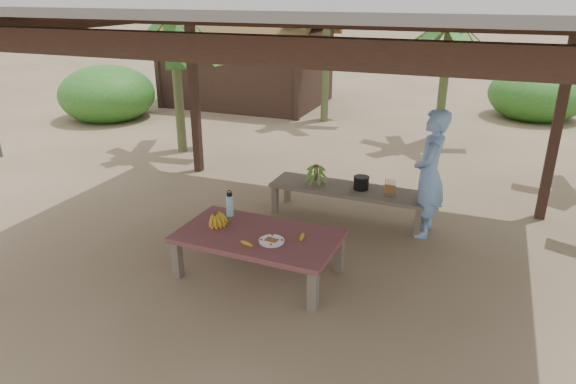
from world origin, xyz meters
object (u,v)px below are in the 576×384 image
at_px(ripe_banana_bunch, 215,218).
at_px(bench, 348,192).
at_px(woman, 429,174).
at_px(water_flask, 230,205).
at_px(plate, 272,241).
at_px(cooking_pot, 361,183).
at_px(work_table, 258,239).

bearing_deg(ripe_banana_bunch, bench, 59.21).
bearing_deg(woman, ripe_banana_bunch, -53.19).
bearing_deg(water_flask, bench, 55.81).
distance_m(plate, cooking_pot, 2.10).
bearing_deg(woman, water_flask, -57.67).
bearing_deg(plate, bench, 81.43).
relative_size(water_flask, cooking_pot, 1.58).
bearing_deg(ripe_banana_bunch, work_table, -5.10).
bearing_deg(ripe_banana_bunch, woman, 38.01).
relative_size(work_table, bench, 0.83).
distance_m(water_flask, woman, 2.58).
relative_size(ripe_banana_bunch, cooking_pot, 1.28).
bearing_deg(bench, ripe_banana_bunch, -119.41).
height_order(bench, woman, woman).
height_order(plate, water_flask, water_flask).
bearing_deg(cooking_pot, work_table, -110.21).
xyz_separation_m(work_table, plate, (0.22, -0.14, 0.08)).
distance_m(bench, ripe_banana_bunch, 2.15).
distance_m(work_table, woman, 2.42).
xyz_separation_m(bench, ripe_banana_bunch, (-1.09, -1.84, 0.19)).
relative_size(ripe_banana_bunch, plate, 0.96).
xyz_separation_m(bench, plate, (-0.30, -2.02, 0.12)).
distance_m(work_table, ripe_banana_bunch, 0.59).
bearing_deg(woman, plate, -37.59).
height_order(ripe_banana_bunch, cooking_pot, ripe_banana_bunch).
relative_size(ripe_banana_bunch, water_flask, 0.81).
bearing_deg(plate, work_table, 148.69).
bearing_deg(water_flask, ripe_banana_bunch, -98.35).
relative_size(work_table, plate, 6.61).
bearing_deg(bench, water_flask, -122.81).
xyz_separation_m(ripe_banana_bunch, plate, (0.79, -0.19, -0.06)).
relative_size(water_flask, woman, 0.20).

